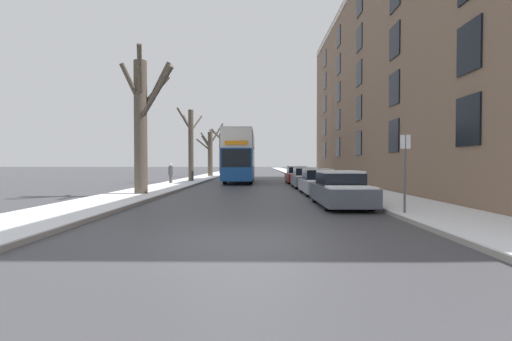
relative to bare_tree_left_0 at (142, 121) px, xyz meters
The scene contains 15 objects.
ground_plane 12.42m from the bare_tree_left_0, 60.46° to the right, with size 320.00×320.00×0.00m, color #424247.
sidewalk_left 42.94m from the bare_tree_left_0, 90.58° to the left, with size 3.14×130.00×0.16m.
sidewalk_right 44.59m from the bare_tree_left_0, 74.27° to the left, with size 3.14×130.00×0.16m.
terrace_facade_right 20.22m from the bare_tree_left_0, 23.73° to the left, with size 9.10×38.30×16.28m.
bare_tree_left_0 is the anchor object (origin of this frame).
bare_tree_left_1 12.81m from the bare_tree_left_0, 90.25° to the left, with size 1.83×4.14×6.53m.
bare_tree_left_2 25.59m from the bare_tree_left_0, 90.44° to the left, with size 3.32×2.13×6.95m.
bare_tree_left_3 37.44m from the bare_tree_left_0, 90.18° to the left, with size 3.84×2.38×7.29m.
double_decker_bus 14.36m from the bare_tree_left_0, 72.42° to the left, with size 2.55×10.26×4.60m.
parked_car_0 10.73m from the bare_tree_left_0, 23.07° to the right, with size 1.83×4.43×1.44m.
parked_car_1 10.05m from the bare_tree_left_0, ahead, with size 1.73×4.26×1.43m.
parked_car_2 11.90m from the bare_tree_left_0, 34.73° to the left, with size 1.78×3.93×1.44m.
parked_car_3 15.67m from the bare_tree_left_0, 52.16° to the left, with size 1.84×4.56×1.49m.
pedestrian_left_sidewalk 9.97m from the bare_tree_left_0, 95.97° to the left, with size 0.37×0.37×1.72m.
street_sign_post 13.02m from the bare_tree_left_0, 32.66° to the right, with size 0.32×0.07×2.67m.
Camera 1 is at (0.34, -7.58, 1.74)m, focal length 24.00 mm.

